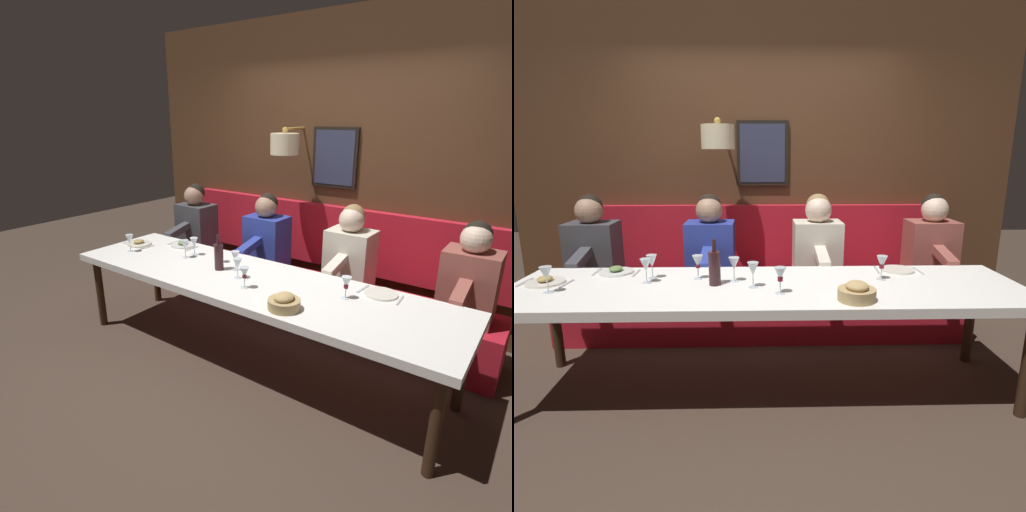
{
  "view_description": "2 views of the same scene",
  "coord_description": "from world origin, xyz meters",
  "views": [
    {
      "loc": [
        -2.47,
        -1.87,
        1.98
      ],
      "look_at": [
        0.05,
        -0.03,
        0.92
      ],
      "focal_mm": 29.53,
      "sensor_mm": 36.0,
      "label": 1
    },
    {
      "loc": [
        -2.56,
        0.04,
        1.56
      ],
      "look_at": [
        0.05,
        -0.03,
        0.92
      ],
      "focal_mm": 29.21,
      "sensor_mm": 36.0,
      "label": 2
    }
  ],
  "objects": [
    {
      "name": "diner_middle",
      "position": [
        0.88,
        0.45,
        0.82
      ],
      "size": [
        0.6,
        0.4,
        0.79
      ],
      "color": "#283893",
      "rests_on": "banquette_bench"
    },
    {
      "name": "dining_table",
      "position": [
        0.0,
        0.0,
        0.68
      ],
      "size": [
        0.9,
        3.3,
        0.74
      ],
      "color": "white",
      "rests_on": "ground_plane"
    },
    {
      "name": "banquette_bench",
      "position": [
        0.89,
        0.0,
        0.23
      ],
      "size": [
        0.52,
        3.5,
        0.45
      ],
      "primitive_type": "cube",
      "color": "red",
      "rests_on": "ground_plane"
    },
    {
      "name": "back_wall_panel",
      "position": [
        1.46,
        0.0,
        1.36
      ],
      "size": [
        0.59,
        4.7,
        2.9
      ],
      "color": "#51331E",
      "rests_on": "ground_plane"
    },
    {
      "name": "place_setting_2",
      "position": [
        0.31,
        -0.95,
        0.75
      ],
      "size": [
        0.24,
        0.32,
        0.01
      ],
      "color": "silver",
      "rests_on": "dining_table"
    },
    {
      "name": "wine_glass_4",
      "position": [
        0.06,
        0.78,
        0.86
      ],
      "size": [
        0.07,
        0.07,
        0.16
      ],
      "color": "silver",
      "rests_on": "dining_table"
    },
    {
      "name": "diner_near",
      "position": [
        0.88,
        -0.45,
        0.82
      ],
      "size": [
        0.6,
        0.4,
        0.79
      ],
      "color": "beige",
      "rests_on": "banquette_bench"
    },
    {
      "name": "wine_glass_2",
      "position": [
        0.08,
        0.21,
        0.86
      ],
      "size": [
        0.07,
        0.07,
        0.16
      ],
      "color": "silver",
      "rests_on": "dining_table"
    },
    {
      "name": "wine_glass_6",
      "position": [
        0.17,
        0.77,
        0.86
      ],
      "size": [
        0.07,
        0.07,
        0.16
      ],
      "color": "silver",
      "rests_on": "dining_table"
    },
    {
      "name": "wine_glass_3",
      "position": [
        0.15,
        0.46,
        0.86
      ],
      "size": [
        0.07,
        0.07,
        0.16
      ],
      "color": "silver",
      "rests_on": "dining_table"
    },
    {
      "name": "ground_plane",
      "position": [
        0.0,
        0.0,
        0.0
      ],
      "size": [
        12.0,
        12.0,
        0.0
      ],
      "primitive_type": "plane",
      "color": "#423328"
    },
    {
      "name": "wine_glass_7",
      "position": [
        -0.05,
        0.08,
        0.86
      ],
      "size": [
        0.07,
        0.07,
        0.16
      ],
      "color": "silver",
      "rests_on": "dining_table"
    },
    {
      "name": "place_setting_0",
      "position": [
        0.3,
        1.06,
        0.75
      ],
      "size": [
        0.24,
        0.31,
        0.05
      ],
      "color": "silver",
      "rests_on": "dining_table"
    },
    {
      "name": "diner_nearest",
      "position": [
        0.88,
        -1.43,
        0.82
      ],
      "size": [
        0.6,
        0.4,
        0.79
      ],
      "color": "#934C42",
      "rests_on": "banquette_bench"
    },
    {
      "name": "wine_glass_0",
      "position": [
        -0.12,
        1.33,
        0.86
      ],
      "size": [
        0.07,
        0.07,
        0.16
      ],
      "color": "silver",
      "rests_on": "dining_table"
    },
    {
      "name": "diner_far",
      "position": [
        0.88,
        1.43,
        0.82
      ],
      "size": [
        0.6,
        0.4,
        0.79
      ],
      "color": "#3D3D42",
      "rests_on": "banquette_bench"
    },
    {
      "name": "wine_glass_1",
      "position": [
        -0.17,
        -0.08,
        0.86
      ],
      "size": [
        0.07,
        0.07,
        0.16
      ],
      "color": "silver",
      "rests_on": "dining_table"
    },
    {
      "name": "place_setting_1",
      "position": [
        0.07,
        1.44,
        0.75
      ],
      "size": [
        0.24,
        0.32,
        0.05
      ],
      "color": "silver",
      "rests_on": "dining_table"
    },
    {
      "name": "wine_bottle",
      "position": [
        0.01,
        0.33,
        0.86
      ],
      "size": [
        0.08,
        0.08,
        0.3
      ],
      "color": "#33191E",
      "rests_on": "dining_table"
    },
    {
      "name": "wine_glass_5",
      "position": [
        0.1,
        -0.77,
        0.86
      ],
      "size": [
        0.07,
        0.07,
        0.16
      ],
      "color": "silver",
      "rests_on": "dining_table"
    },
    {
      "name": "bread_bowl",
      "position": [
        -0.3,
        -0.52,
        0.79
      ],
      "size": [
        0.22,
        0.22,
        0.12
      ],
      "color": "tan",
      "rests_on": "dining_table"
    }
  ]
}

